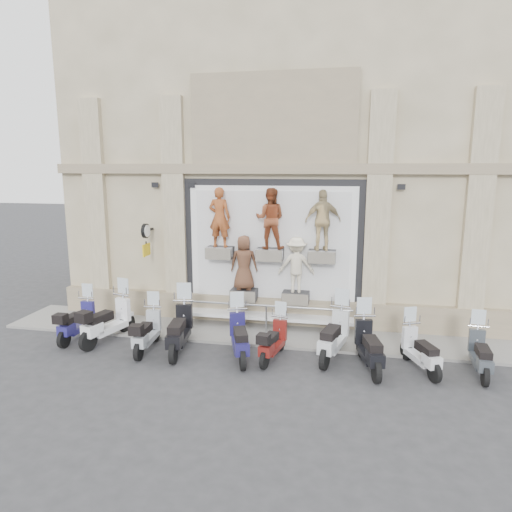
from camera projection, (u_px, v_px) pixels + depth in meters
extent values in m
plane|color=#303033|center=(253.00, 363.00, 11.62)|extent=(90.00, 90.00, 0.00)
cube|color=gray|center=(267.00, 332.00, 13.64)|extent=(16.00, 2.20, 0.08)
cube|color=black|center=(272.00, 250.00, 14.01)|extent=(5.60, 0.10, 4.30)
cube|color=white|center=(272.00, 250.00, 13.95)|extent=(5.10, 0.06, 3.90)
cube|color=white|center=(271.00, 250.00, 13.91)|extent=(4.70, 0.04, 3.60)
cube|color=white|center=(269.00, 315.00, 14.00)|extent=(5.10, 0.75, 0.10)
cube|color=#28282B|center=(220.00, 252.00, 13.96)|extent=(0.80, 0.50, 0.35)
imported|color=#AC5225|center=(219.00, 217.00, 13.76)|extent=(0.68, 0.46, 1.82)
cube|color=#28282B|center=(270.00, 254.00, 13.67)|extent=(0.80, 0.50, 0.35)
imported|color=brown|center=(270.00, 219.00, 13.46)|extent=(0.88, 0.69, 1.80)
cube|color=#28282B|center=(322.00, 256.00, 13.37)|extent=(0.80, 0.50, 0.35)
imported|color=tan|center=(323.00, 220.00, 13.17)|extent=(1.11, 0.66, 1.77)
cube|color=#28282B|center=(244.00, 295.00, 14.07)|extent=(0.80, 0.50, 0.35)
imported|color=brown|center=(244.00, 263.00, 13.88)|extent=(0.89, 0.64, 1.68)
cube|color=#28282B|center=(296.00, 298.00, 13.77)|extent=(0.80, 0.50, 0.35)
imported|color=#F7EBC9|center=(296.00, 265.00, 13.57)|extent=(1.14, 0.74, 1.68)
cube|color=black|center=(149.00, 230.00, 14.42)|extent=(0.06, 0.56, 0.06)
cylinder|color=black|center=(146.00, 231.00, 14.16)|extent=(0.10, 0.46, 0.46)
cube|color=gold|center=(146.00, 250.00, 14.27)|extent=(0.04, 0.50, 0.38)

